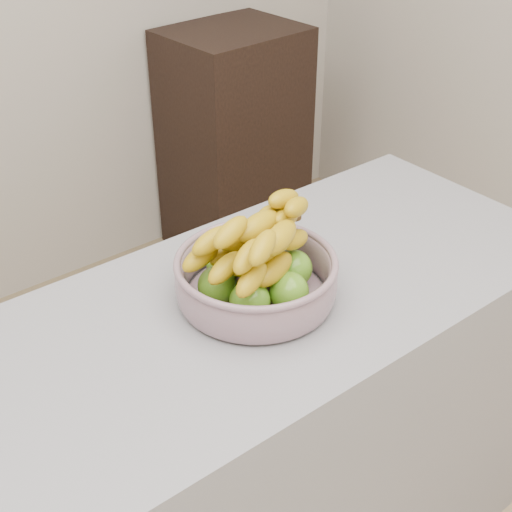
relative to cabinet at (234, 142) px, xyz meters
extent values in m
cube|color=black|center=(0.00, 0.00, 0.00)|extent=(0.56, 0.46, 0.97)
cylinder|color=#9CA9BC|center=(-0.99, -1.39, 0.42)|extent=(0.27, 0.27, 0.01)
torus|color=#9CA9BC|center=(-0.99, -1.39, 0.50)|extent=(0.32, 0.32, 0.01)
sphere|color=#4F9C1A|center=(-0.97, -1.47, 0.47)|extent=(0.08, 0.08, 0.08)
sphere|color=#4F9C1A|center=(-0.91, -1.42, 0.47)|extent=(0.08, 0.08, 0.08)
sphere|color=#4F9C1A|center=(-0.93, -1.34, 0.47)|extent=(0.08, 0.08, 0.08)
sphere|color=#4F9C1A|center=(-1.01, -1.32, 0.47)|extent=(0.08, 0.08, 0.08)
sphere|color=#4F9C1A|center=(-1.06, -1.37, 0.47)|extent=(0.08, 0.08, 0.08)
sphere|color=#4F9C1A|center=(-1.05, -1.45, 0.47)|extent=(0.08, 0.08, 0.08)
ellipsoid|color=yellow|center=(-0.99, -1.44, 0.51)|extent=(0.20, 0.11, 0.05)
ellipsoid|color=yellow|center=(-1.00, -1.40, 0.51)|extent=(0.21, 0.09, 0.05)
ellipsoid|color=yellow|center=(-1.01, -1.35, 0.51)|extent=(0.20, 0.07, 0.05)
ellipsoid|color=yellow|center=(-0.98, -1.42, 0.55)|extent=(0.20, 0.12, 0.05)
ellipsoid|color=yellow|center=(-0.99, -1.37, 0.55)|extent=(0.20, 0.05, 0.05)
ellipsoid|color=yellow|center=(-0.98, -1.39, 0.58)|extent=(0.21, 0.09, 0.05)
ellipsoid|color=yellow|center=(-0.97, -1.44, 0.58)|extent=(0.20, 0.13, 0.05)
cylinder|color=#473116|center=(-0.87, -1.37, 0.56)|extent=(0.03, 0.03, 0.04)
camera|label=1|loc=(-1.70, -2.29, 1.26)|focal=50.00mm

